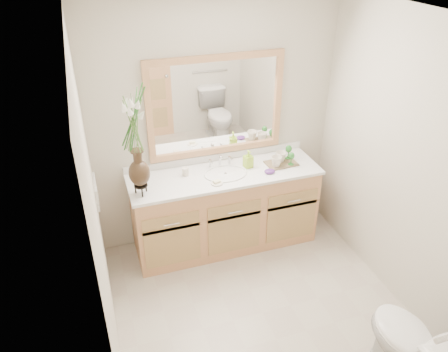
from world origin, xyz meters
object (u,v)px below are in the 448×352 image
object	(u,v)px
flower_vase	(135,131)
soap_bottle	(248,160)
tray	(281,163)
toilet	(412,349)
tumbler	(186,171)

from	to	relation	value
flower_vase	soap_bottle	bearing A→B (deg)	8.66
soap_bottle	tray	xyz separation A→B (m)	(0.33, -0.05, -0.07)
toilet	soap_bottle	bearing A→B (deg)	-77.24
flower_vase	tumbler	xyz separation A→B (m)	(0.45, 0.20, -0.56)
tumbler	tray	bearing A→B (deg)	-5.07
flower_vase	soap_bottle	xyz separation A→B (m)	(1.06, 0.16, -0.52)
tumbler	flower_vase	bearing A→B (deg)	-156.36
toilet	tumbler	xyz separation A→B (m)	(-1.06, 2.01, 0.50)
tumbler	soap_bottle	distance (m)	0.62
flower_vase	tumbler	size ratio (longest dim) A/B	11.15
toilet	flower_vase	distance (m)	2.59
tray	tumbler	bearing A→B (deg)	171.63
soap_bottle	tray	distance (m)	0.34
soap_bottle	flower_vase	bearing A→B (deg)	176.92
flower_vase	tray	xyz separation A→B (m)	(1.39, 0.11, -0.59)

